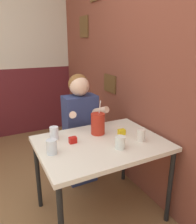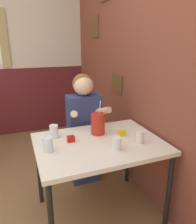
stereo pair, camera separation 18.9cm
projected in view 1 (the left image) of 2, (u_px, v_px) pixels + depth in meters
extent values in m
cube|color=brown|center=(106.00, 55.00, 2.66)|extent=(0.06, 4.56, 2.70)
cube|color=brown|center=(84.00, 27.00, 3.01)|extent=(0.02, 0.27, 0.28)
cube|color=brown|center=(110.00, 84.00, 2.59)|extent=(0.02, 0.26, 0.21)
cube|color=beige|center=(101.00, 144.00, 1.81)|extent=(1.03, 0.77, 0.04)
cylinder|color=black|center=(170.00, 187.00, 1.83)|extent=(0.04, 0.04, 0.69)
cylinder|color=black|center=(38.00, 175.00, 2.00)|extent=(0.04, 0.04, 0.69)
cylinder|color=black|center=(124.00, 152.00, 2.41)|extent=(0.04, 0.04, 0.69)
cube|color=navy|center=(81.00, 161.00, 2.44)|extent=(0.31, 0.20, 0.47)
cube|color=navy|center=(80.00, 120.00, 2.28)|extent=(0.34, 0.20, 0.51)
sphere|color=brown|center=(78.00, 84.00, 2.19)|extent=(0.20, 0.20, 0.20)
sphere|color=beige|center=(79.00, 86.00, 2.17)|extent=(0.20, 0.20, 0.20)
cylinder|color=beige|center=(72.00, 115.00, 2.07)|extent=(0.14, 0.27, 0.15)
cylinder|color=beige|center=(98.00, 111.00, 2.19)|extent=(0.14, 0.27, 0.15)
cylinder|color=#B22819|center=(98.00, 124.00, 1.93)|extent=(0.12, 0.12, 0.19)
cylinder|color=white|center=(100.00, 108.00, 1.89)|extent=(0.01, 0.04, 0.14)
cylinder|color=silver|center=(54.00, 133.00, 1.83)|extent=(0.07, 0.07, 0.11)
cylinder|color=silver|center=(120.00, 142.00, 1.67)|extent=(0.08, 0.08, 0.10)
cylinder|color=silver|center=(141.00, 135.00, 1.80)|extent=(0.07, 0.07, 0.10)
cylinder|color=silver|center=(52.00, 147.00, 1.59)|extent=(0.08, 0.08, 0.11)
cube|color=#B7140F|center=(73.00, 140.00, 1.77)|extent=(0.06, 0.04, 0.05)
cube|color=yellow|center=(122.00, 132.00, 1.92)|extent=(0.06, 0.04, 0.05)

